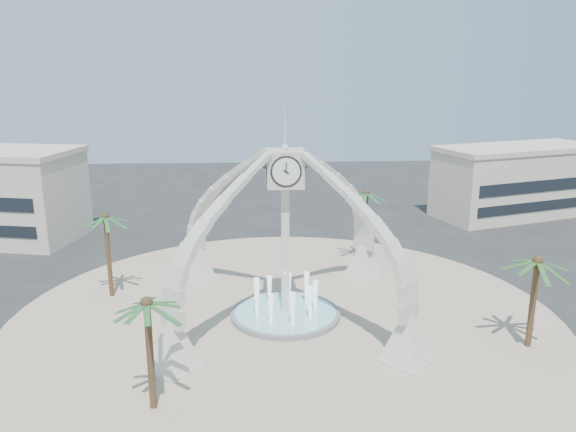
{
  "coord_description": "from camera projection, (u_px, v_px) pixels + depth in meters",
  "views": [
    {
      "loc": [
        -2.05,
        -37.84,
        17.69
      ],
      "look_at": [
        0.32,
        2.0,
        7.14
      ],
      "focal_mm": 35.0,
      "sensor_mm": 36.0,
      "label": 1
    }
  ],
  "objects": [
    {
      "name": "fountain",
      "position": [
        285.0,
        313.0,
        41.08
      ],
      "size": [
        8.0,
        8.0,
        3.62
      ],
      "color": "gray",
      "rests_on": "ground"
    },
    {
      "name": "palm_north",
      "position": [
        366.0,
        194.0,
        50.7
      ],
      "size": [
        5.54,
        5.54,
        7.56
      ],
      "rotation": [
        0.0,
        0.0,
        -0.41
      ],
      "color": "brown",
      "rests_on": "ground"
    },
    {
      "name": "palm_east",
      "position": [
        538.0,
        262.0,
        35.28
      ],
      "size": [
        5.51,
        5.51,
        6.75
      ],
      "rotation": [
        0.0,
        0.0,
        -0.4
      ],
      "color": "brown",
      "rests_on": "ground"
    },
    {
      "name": "building_ne",
      "position": [
        517.0,
        181.0,
        68.79
      ],
      "size": [
        21.87,
        14.17,
        8.6
      ],
      "rotation": [
        0.0,
        0.0,
        0.31
      ],
      "color": "beige",
      "rests_on": "ground"
    },
    {
      "name": "palm_south",
      "position": [
        147.0,
        305.0,
        28.61
      ],
      "size": [
        4.6,
        4.6,
        6.87
      ],
      "rotation": [
        0.0,
        0.0,
        0.14
      ],
      "color": "brown",
      "rests_on": "ground"
    },
    {
      "name": "ground",
      "position": [
        285.0,
        317.0,
        41.15
      ],
      "size": [
        140.0,
        140.0,
        0.0
      ],
      "primitive_type": "plane",
      "color": "#282828",
      "rests_on": "ground"
    },
    {
      "name": "clock_tower",
      "position": [
        285.0,
        232.0,
        39.49
      ],
      "size": [
        17.94,
        17.94,
        16.3
      ],
      "color": "beige",
      "rests_on": "ground"
    },
    {
      "name": "plaza",
      "position": [
        285.0,
        317.0,
        41.15
      ],
      "size": [
        40.0,
        40.0,
        0.06
      ],
      "primitive_type": "cylinder",
      "color": "tan",
      "rests_on": "ground"
    },
    {
      "name": "palm_west",
      "position": [
        105.0,
        218.0,
        43.23
      ],
      "size": [
        4.49,
        4.49,
        7.33
      ],
      "rotation": [
        0.0,
        0.0,
        0.22
      ],
      "color": "brown",
      "rests_on": "ground"
    }
  ]
}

